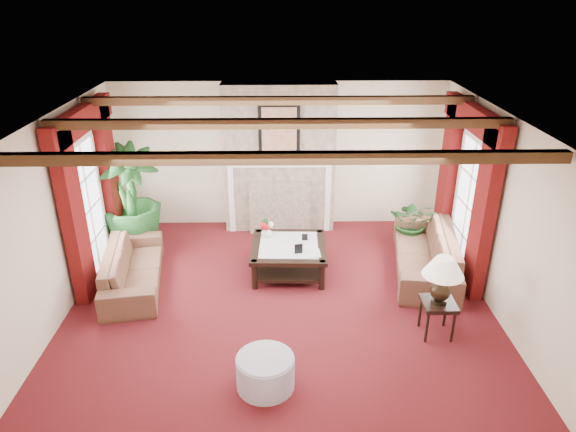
{
  "coord_description": "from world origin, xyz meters",
  "views": [
    {
      "loc": [
        0.0,
        -6.33,
        4.23
      ],
      "look_at": [
        0.12,
        0.4,
        1.19
      ],
      "focal_mm": 32.0,
      "sensor_mm": 36.0,
      "label": 1
    }
  ],
  "objects_px": {
    "sofa_left": "(132,262)",
    "coffee_table": "(289,258)",
    "side_table": "(437,318)",
    "potted_palm": "(133,219)",
    "ottoman": "(265,372)",
    "sofa_right": "(426,245)"
  },
  "relations": [
    {
      "from": "sofa_left",
      "to": "coffee_table",
      "type": "xyz_separation_m",
      "value": [
        2.38,
        0.34,
        -0.15
      ]
    },
    {
      "from": "coffee_table",
      "to": "side_table",
      "type": "relative_size",
      "value": 2.35
    },
    {
      "from": "potted_palm",
      "to": "side_table",
      "type": "distance_m",
      "value": 5.28
    },
    {
      "from": "sofa_left",
      "to": "ottoman",
      "type": "distance_m",
      "value": 3.05
    },
    {
      "from": "potted_palm",
      "to": "coffee_table",
      "type": "bearing_deg",
      "value": -19.49
    },
    {
      "from": "potted_palm",
      "to": "coffee_table",
      "type": "distance_m",
      "value": 2.86
    },
    {
      "from": "sofa_right",
      "to": "ottoman",
      "type": "bearing_deg",
      "value": -34.0
    },
    {
      "from": "ottoman",
      "to": "side_table",
      "type": "bearing_deg",
      "value": 22.83
    },
    {
      "from": "coffee_table",
      "to": "side_table",
      "type": "height_order",
      "value": "side_table"
    },
    {
      "from": "sofa_left",
      "to": "ottoman",
      "type": "bearing_deg",
      "value": -146.26
    },
    {
      "from": "potted_palm",
      "to": "ottoman",
      "type": "distance_m",
      "value": 4.27
    },
    {
      "from": "coffee_table",
      "to": "sofa_right",
      "type": "bearing_deg",
      "value": 2.05
    },
    {
      "from": "sofa_left",
      "to": "potted_palm",
      "type": "distance_m",
      "value": 1.33
    },
    {
      "from": "potted_palm",
      "to": "coffee_table",
      "type": "xyz_separation_m",
      "value": [
        2.69,
        -0.95,
        -0.27
      ]
    },
    {
      "from": "sofa_left",
      "to": "ottoman",
      "type": "xyz_separation_m",
      "value": [
        2.07,
        -2.24,
        -0.2
      ]
    },
    {
      "from": "potted_palm",
      "to": "sofa_right",
      "type": "bearing_deg",
      "value": -10.95
    },
    {
      "from": "potted_palm",
      "to": "ottoman",
      "type": "bearing_deg",
      "value": -56.12
    },
    {
      "from": "side_table",
      "to": "ottoman",
      "type": "distance_m",
      "value": 2.41
    },
    {
      "from": "sofa_right",
      "to": "ottoman",
      "type": "relative_size",
      "value": 3.54
    },
    {
      "from": "side_table",
      "to": "potted_palm",
      "type": "bearing_deg",
      "value": 150.51
    },
    {
      "from": "sofa_right",
      "to": "coffee_table",
      "type": "distance_m",
      "value": 2.19
    },
    {
      "from": "potted_palm",
      "to": "ottoman",
      "type": "xyz_separation_m",
      "value": [
        2.37,
        -3.53,
        -0.31
      ]
    }
  ]
}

